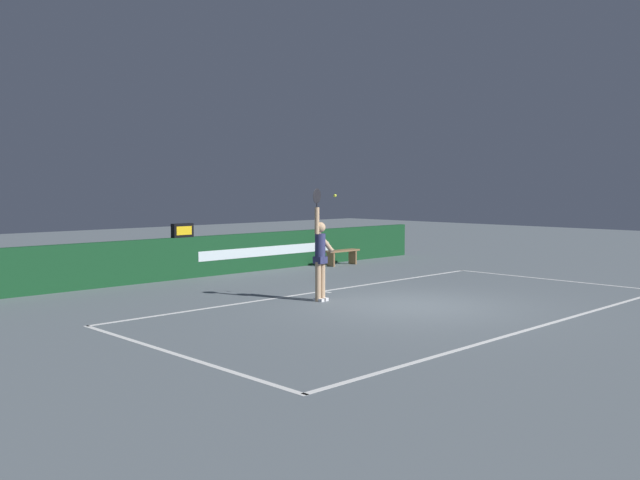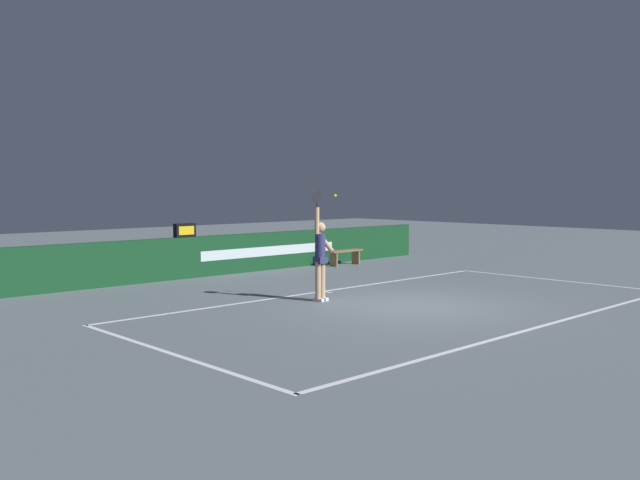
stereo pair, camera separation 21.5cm
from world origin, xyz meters
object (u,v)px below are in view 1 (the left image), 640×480
Objects in this scene: speed_display at (182,230)px; tennis_player at (320,254)px; tennis_ball at (335,196)px; courtside_bench_near at (342,254)px.

speed_display is 5.39m from tennis_player.
tennis_ball reaches higher than courtside_bench_near.
tennis_ball is (0.31, -0.16, 1.30)m from tennis_player.
tennis_player is at bearing -89.02° from speed_display.
tennis_ball is at bearing -26.90° from tennis_player.
courtside_bench_near is (5.18, 4.74, -1.98)m from tennis_ball.
speed_display is 0.25× the size of tennis_player.
tennis_player reaches higher than tennis_ball.
speed_display is 8.75× the size of tennis_ball.
tennis_ball reaches higher than speed_display.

